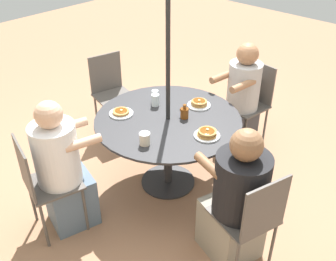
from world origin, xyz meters
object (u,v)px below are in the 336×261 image
patio_table (168,129)px  pancake_plate_b (121,113)px  patio_chair_east (251,99)px  drinking_glass_a (155,100)px  patio_chair_south (111,89)px  coffee_cup (145,139)px  pancake_plate_a (199,104)px  diner_west (63,172)px  patio_chair_north (252,217)px  drinking_glass_b (155,96)px  syrup_bottle (184,113)px  diner_east (241,102)px  pancake_plate_c (207,134)px  diner_north (236,202)px  patio_chair_west (43,181)px

patio_table → pancake_plate_b: (0.36, 0.24, 0.13)m
patio_chair_east → drinking_glass_a: 1.16m
patio_chair_east → drinking_glass_a: bearing=76.8°
patio_chair_south → coffee_cup: size_ratio=8.86×
pancake_plate_a → diner_west: bearing=76.6°
pancake_plate_a → coffee_cup: bearing=95.8°
patio_chair_east → pancake_plate_b: size_ratio=4.18×
patio_chair_north → diner_west: (1.38, 0.63, 0.02)m
drinking_glass_b → syrup_bottle: bearing=174.0°
diner_east → pancake_plate_c: diner_east is taller
patio_chair_south → pancake_plate_c: (-1.57, 0.26, 0.23)m
patio_table → pancake_plate_c: (-0.43, -0.01, 0.14)m
diner_north → coffee_cup: bearing=116.0°
diner_west → drinking_glass_b: (0.05, -1.11, 0.24)m
patio_chair_north → drinking_glass_a: patio_chair_north is taller
coffee_cup → drinking_glass_a: size_ratio=0.91×
diner_north → coffee_cup: diner_north is taller
diner_east → drinking_glass_b: bearing=69.6°
diner_east → drinking_glass_b: size_ratio=10.75×
diner_east → drinking_glass_b: (0.43, 0.84, 0.24)m
patio_chair_north → coffee_cup: 1.02m
diner_north → patio_chair_south: diner_north is taller
patio_table → drinking_glass_a: 0.32m
diner_north → patio_chair_south: 2.16m
pancake_plate_b → coffee_cup: bearing=159.8°
patio_table → drinking_glass_b: drinking_glass_b is taller
pancake_plate_b → pancake_plate_c: 0.83m
patio_chair_east → diner_west: 2.16m
diner_west → coffee_cup: diner_west is taller
diner_north → coffee_cup: size_ratio=11.41×
coffee_cup → patio_chair_south: bearing=-28.4°
patio_chair_west → pancake_plate_a: 1.55m
patio_table → syrup_bottle: 0.22m
patio_table → drinking_glass_b: (0.31, -0.15, 0.17)m
diner_north → patio_chair_east: size_ratio=1.29×
diner_east → coffee_cup: 1.43m
diner_east → drinking_glass_a: 1.00m
diner_west → drinking_glass_a: (-0.01, -1.06, 0.24)m
drinking_glass_b → drinking_glass_a: bearing=136.8°
pancake_plate_c → drinking_glass_b: 0.76m
diner_east → pancake_plate_c: (-0.31, 0.98, 0.21)m
patio_chair_south → pancake_plate_a: patio_chair_south is taller
coffee_cup → drinking_glass_a: (0.39, -0.51, 0.00)m
patio_chair_east → pancake_plate_c: size_ratio=4.18×
pancake_plate_b → coffee_cup: (-0.50, 0.18, 0.04)m
pancake_plate_a → diner_north: bearing=144.2°
diner_east → pancake_plate_b: bearing=75.5°
diner_west → patio_table: bearing=90.0°
syrup_bottle → drinking_glass_b: bearing=-6.0°
patio_chair_north → pancake_plate_b: bearing=102.8°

